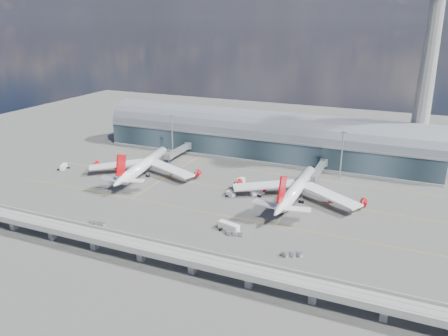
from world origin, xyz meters
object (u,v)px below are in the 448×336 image
at_px(floodlight_mast_left, 172,135).
at_px(service_truck_4, 241,181).
at_px(cargo_train_2, 235,234).
at_px(cargo_train_0, 97,224).
at_px(cargo_train_1, 292,254).
at_px(service_truck_2, 229,227).
at_px(service_truck_5, 185,173).
at_px(airliner_right, 297,189).
at_px(service_truck_3, 257,192).
at_px(service_truck_0, 63,167).
at_px(service_truck_1, 231,194).
at_px(airliner_left, 143,165).
at_px(control_tower, 427,76).
at_px(floodlight_mast_right, 342,154).

xyz_separation_m(floodlight_mast_left, service_truck_4, (54.66, -26.68, -12.22)).
bearing_deg(cargo_train_2, floodlight_mast_left, 53.47).
relative_size(cargo_train_0, cargo_train_1, 1.03).
height_order(service_truck_2, service_truck_5, service_truck_2).
height_order(airliner_right, service_truck_3, airliner_right).
height_order(service_truck_4, cargo_train_1, service_truck_4).
distance_m(service_truck_0, cargo_train_1, 147.41).
height_order(service_truck_0, service_truck_1, service_truck_0).
distance_m(airliner_left, airliner_right, 83.26).
bearing_deg(service_truck_4, airliner_right, 2.06).
height_order(airliner_right, service_truck_1, airliner_right).
relative_size(airliner_right, service_truck_0, 9.07).
bearing_deg(service_truck_0, airliner_right, -21.02).
bearing_deg(airliner_right, airliner_left, -179.64).
bearing_deg(cargo_train_0, cargo_train_2, -66.30).
bearing_deg(service_truck_3, service_truck_5, -156.04).
bearing_deg(control_tower, cargo_train_2, -119.80).
relative_size(floodlight_mast_right, service_truck_1, 5.48).
height_order(service_truck_0, cargo_train_0, service_truck_0).
bearing_deg(control_tower, service_truck_1, -137.24).
bearing_deg(cargo_train_0, service_truck_4, -19.24).
relative_size(airliner_left, service_truck_4, 12.32).
xyz_separation_m(service_truck_0, cargo_train_2, (117.11, -34.58, -0.66)).
bearing_deg(service_truck_3, control_tower, 81.07).
distance_m(service_truck_1, cargo_train_1, 58.70).
bearing_deg(service_truck_5, cargo_train_2, -109.04).
bearing_deg(cargo_train_2, service_truck_2, 64.56).
height_order(floodlight_mast_left, cargo_train_2, floodlight_mast_left).
distance_m(control_tower, cargo_train_1, 130.66).
distance_m(service_truck_2, service_truck_5, 67.20).
bearing_deg(service_truck_3, service_truck_4, 175.79).
distance_m(floodlight_mast_left, airliner_right, 93.83).
xyz_separation_m(airliner_left, service_truck_5, (20.51, 8.17, -4.28)).
bearing_deg(airliner_right, service_truck_1, -164.08).
xyz_separation_m(control_tower, service_truck_1, (-78.44, -72.55, -50.39)).
bearing_deg(floodlight_mast_right, service_truck_2, -111.74).
height_order(control_tower, cargo_train_2, control_tower).
bearing_deg(floodlight_mast_left, cargo_train_2, -47.51).
bearing_deg(floodlight_mast_right, cargo_train_1, -91.55).
relative_size(service_truck_4, cargo_train_2, 0.74).
distance_m(service_truck_1, service_truck_3, 12.95).
height_order(service_truck_0, cargo_train_2, service_truck_0).
bearing_deg(airliner_left, service_truck_0, -177.65).
distance_m(control_tower, floodlight_mast_left, 143.01).
bearing_deg(service_truck_0, cargo_train_1, -41.13).
bearing_deg(service_truck_5, airliner_right, -70.55).
relative_size(service_truck_1, service_truck_5, 0.77).
xyz_separation_m(service_truck_4, cargo_train_1, (43.00, -59.77, -0.56)).
bearing_deg(service_truck_4, floodlight_mast_right, 49.79).
distance_m(airliner_right, service_truck_3, 18.80).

